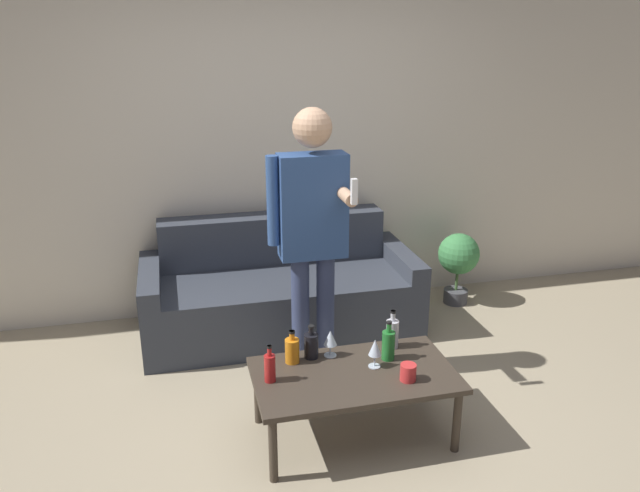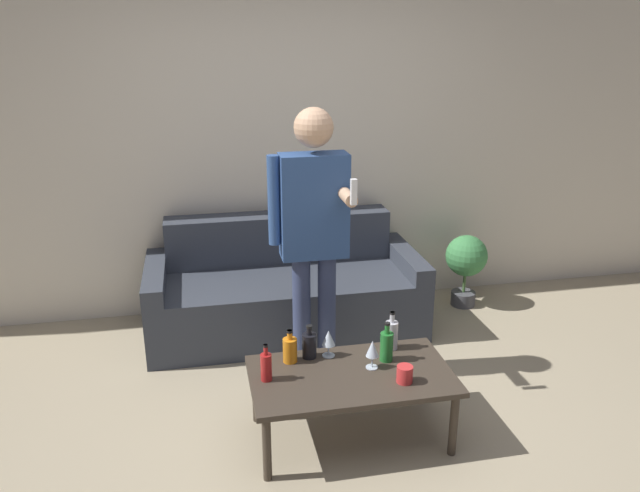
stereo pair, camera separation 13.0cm
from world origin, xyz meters
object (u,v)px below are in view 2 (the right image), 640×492
at_px(coffee_table, 351,380).
at_px(bottle_orange, 290,349).
at_px(couch, 284,290).
at_px(person_standing_front, 313,225).

distance_m(coffee_table, bottle_orange, 0.37).
distance_m(couch, person_standing_front, 1.04).
bearing_deg(bottle_orange, person_standing_front, 64.46).
relative_size(bottle_orange, person_standing_front, 0.11).
xyz_separation_m(couch, coffee_table, (0.15, -1.39, 0.06)).
bearing_deg(bottle_orange, couch, 83.04).
bearing_deg(person_standing_front, bottle_orange, -115.54).
bearing_deg(coffee_table, person_standing_front, 96.66).
height_order(coffee_table, bottle_orange, bottle_orange).
relative_size(coffee_table, person_standing_front, 0.63).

